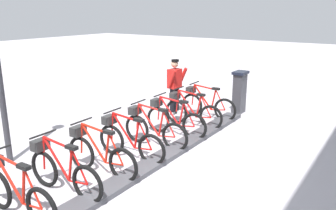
# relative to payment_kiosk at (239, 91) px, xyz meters

# --- Properties ---
(ground_plane) EXTENTS (60.00, 60.00, 0.00)m
(ground_plane) POSITION_rel_payment_kiosk_xyz_m (-0.05, 4.73, -0.67)
(ground_plane) COLOR #B2ACB2
(dock_rail_base) EXTENTS (0.44, 8.54, 0.10)m
(dock_rail_base) POSITION_rel_payment_kiosk_xyz_m (-0.05, 4.73, -0.62)
(dock_rail_base) COLOR #47474C
(dock_rail_base) RESTS_ON ground
(payment_kiosk) EXTENTS (0.36, 0.52, 1.28)m
(payment_kiosk) POSITION_rel_payment_kiosk_xyz_m (0.00, 0.00, 0.00)
(payment_kiosk) COLOR #38383D
(payment_kiosk) RESTS_ON ground
(bike_docked_0) EXTENTS (1.72, 0.54, 1.02)m
(bike_docked_0) POSITION_rel_payment_kiosk_xyz_m (0.57, 1.06, -0.24)
(bike_docked_0) COLOR black
(bike_docked_0) RESTS_ON ground
(bike_docked_1) EXTENTS (1.72, 0.54, 1.02)m
(bike_docked_1) POSITION_rel_payment_kiosk_xyz_m (0.57, 1.92, -0.24)
(bike_docked_1) COLOR black
(bike_docked_1) RESTS_ON ground
(bike_docked_2) EXTENTS (1.72, 0.54, 1.02)m
(bike_docked_2) POSITION_rel_payment_kiosk_xyz_m (0.57, 2.78, -0.24)
(bike_docked_2) COLOR black
(bike_docked_2) RESTS_ON ground
(bike_docked_3) EXTENTS (1.72, 0.54, 1.02)m
(bike_docked_3) POSITION_rel_payment_kiosk_xyz_m (0.57, 3.64, -0.24)
(bike_docked_3) COLOR black
(bike_docked_3) RESTS_ON ground
(bike_docked_4) EXTENTS (1.72, 0.54, 1.02)m
(bike_docked_4) POSITION_rel_payment_kiosk_xyz_m (0.57, 4.50, -0.24)
(bike_docked_4) COLOR black
(bike_docked_4) RESTS_ON ground
(bike_docked_5) EXTENTS (1.72, 0.54, 1.02)m
(bike_docked_5) POSITION_rel_payment_kiosk_xyz_m (0.57, 5.36, -0.24)
(bike_docked_5) COLOR black
(bike_docked_5) RESTS_ON ground
(bike_docked_6) EXTENTS (1.72, 0.54, 1.02)m
(bike_docked_6) POSITION_rel_payment_kiosk_xyz_m (0.57, 6.22, -0.24)
(bike_docked_6) COLOR black
(bike_docked_6) RESTS_ON ground
(bike_docked_7) EXTENTS (1.72, 0.54, 1.02)m
(bike_docked_7) POSITION_rel_payment_kiosk_xyz_m (0.57, 7.08, -0.24)
(bike_docked_7) COLOR black
(bike_docked_7) RESTS_ON ground
(worker_near_rack) EXTENTS (0.50, 0.65, 1.66)m
(worker_near_rack) POSITION_rel_payment_kiosk_xyz_m (1.52, 1.26, 0.24)
(worker_near_rack) COLOR white
(worker_near_rack) RESTS_ON ground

